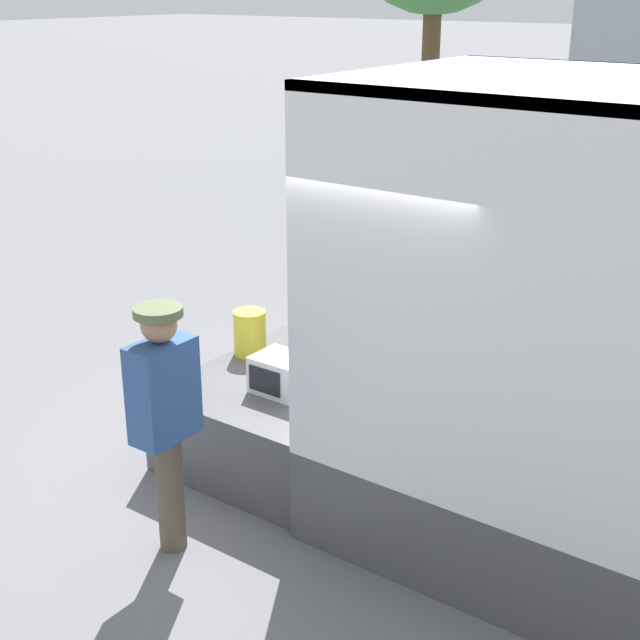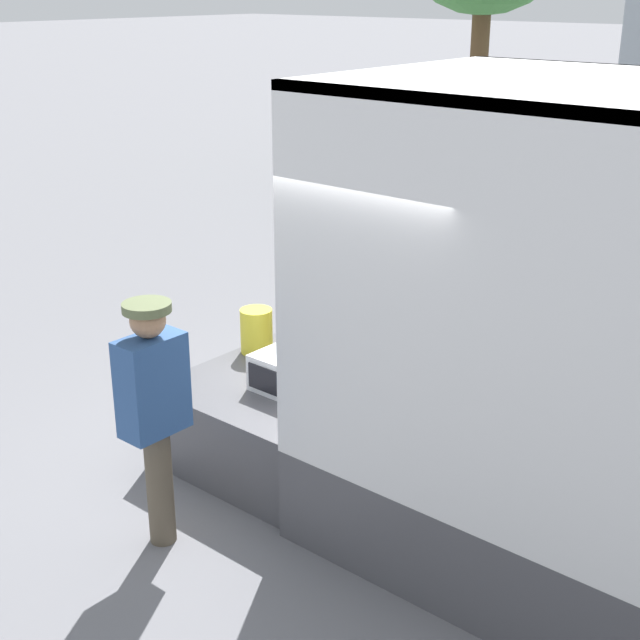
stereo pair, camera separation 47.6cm
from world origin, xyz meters
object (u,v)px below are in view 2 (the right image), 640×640
object	(u,v)px
portable_generator	(341,334)
orange_bucket	(256,331)
worker_person	(154,400)
microwave	(283,374)

from	to	relation	value
portable_generator	orange_bucket	size ratio (longest dim) A/B	1.47
orange_bucket	worker_person	bearing A→B (deg)	-66.87
microwave	portable_generator	bearing A→B (deg)	95.86
microwave	worker_person	world-z (taller)	worker_person
microwave	portable_generator	world-z (taller)	portable_generator
worker_person	portable_generator	bearing A→B (deg)	93.03
portable_generator	worker_person	world-z (taller)	worker_person
portable_generator	worker_person	distance (m)	2.05
orange_bucket	microwave	bearing A→B (deg)	-31.40
microwave	portable_generator	distance (m)	0.80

